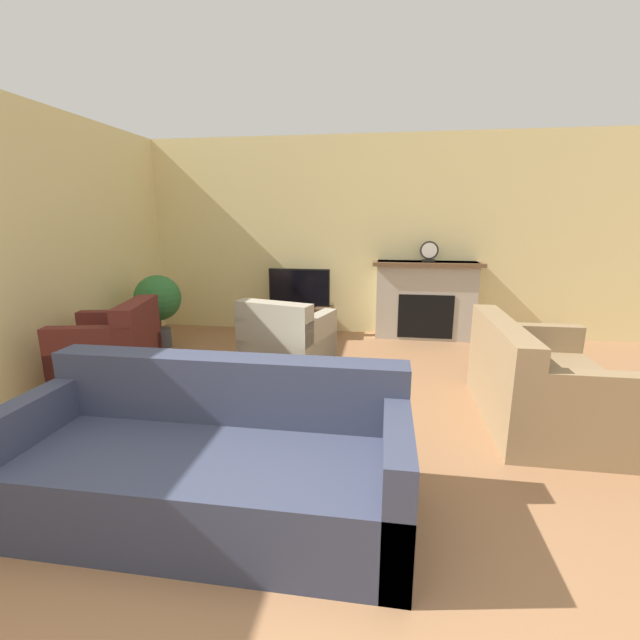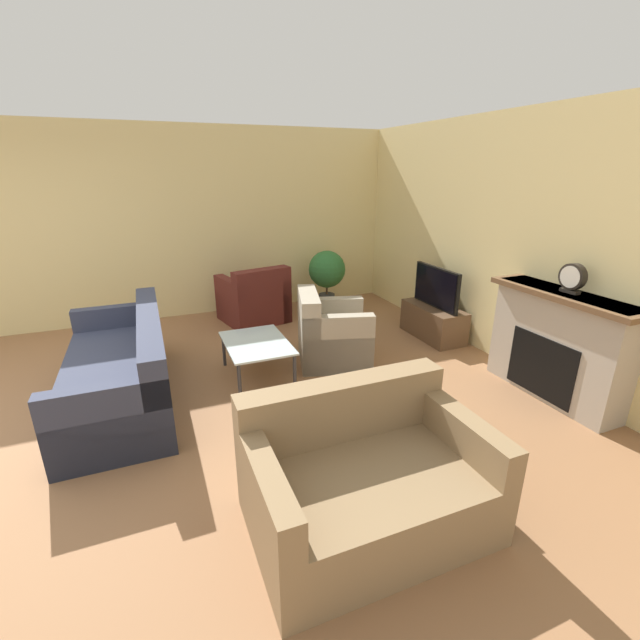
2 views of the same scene
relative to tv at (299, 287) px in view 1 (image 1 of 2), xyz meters
The scene contains 12 objects.
wall_back 0.90m from the tv, 33.09° to the left, with size 8.36×0.06×2.70m.
wall_left 3.21m from the tv, 134.79° to the right, with size 0.06×8.04×2.70m.
fireplace 1.73m from the tv, ahead, with size 1.43×0.39×1.05m.
tv_stand 0.47m from the tv, 90.00° to the left, with size 0.91×0.43×0.42m.
tv is the anchor object (origin of this frame).
couch_sectional 3.76m from the tv, 86.20° to the right, with size 2.14×0.89×0.82m.
couch_loveseat 3.37m from the tv, 43.40° to the right, with size 0.96×1.42×0.82m.
armchair_by_window 2.55m from the tv, 126.75° to the right, with size 0.98×0.99×0.82m.
armchair_accent 1.60m from the tv, 83.74° to the right, with size 0.97×0.96×0.82m.
coffee_table 2.46m from the tv, 84.19° to the right, with size 0.90×0.64×0.40m.
potted_plant 1.84m from the tv, 153.76° to the right, with size 0.57×0.57×0.92m.
mantel_clock 1.81m from the tv, ahead, with size 0.24×0.07×0.27m.
Camera 1 is at (0.66, -0.99, 1.62)m, focal length 24.00 mm.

